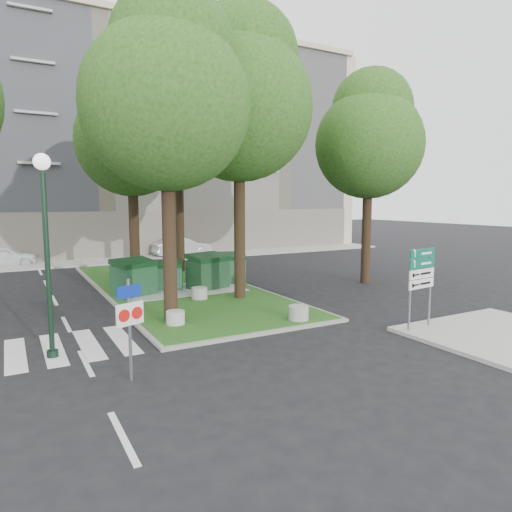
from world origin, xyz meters
TOP-DOWN VIEW (x-y plane):
  - ground at (0.00, 0.00)m, footprint 120.00×120.00m
  - median_island at (0.50, 8.00)m, footprint 6.00×16.00m
  - median_kerb at (0.50, 8.00)m, footprint 6.30×16.30m
  - sidewalk_corner at (6.50, -3.50)m, footprint 5.00×4.00m
  - building_sidewalk at (0.00, 18.50)m, footprint 42.00×3.00m
  - zebra_crossing at (-3.75, 1.50)m, footprint 5.00×3.00m
  - apartment_building at (0.00, 26.00)m, footprint 41.00×12.00m
  - tree_median_near_left at (-1.41, 2.56)m, footprint 5.20×5.20m
  - tree_median_near_right at (2.09, 4.56)m, footprint 5.60×5.60m
  - tree_median_mid at (-0.91, 9.06)m, footprint 4.80×4.80m
  - tree_median_far at (2.29, 12.06)m, footprint 5.80×5.80m
  - tree_street_right at (9.09, 5.06)m, footprint 5.00×5.00m
  - dumpster_a at (-1.58, 6.94)m, footprint 1.93×1.66m
  - dumpster_b at (0.02, 7.59)m, footprint 1.58×1.35m
  - dumpster_c at (1.62, 6.85)m, footprint 1.92×1.58m
  - dumpster_d at (3.00, 7.67)m, footprint 1.73×1.39m
  - bollard_left at (-1.55, 1.93)m, footprint 0.58×0.58m
  - bollard_right at (2.10, 0.50)m, footprint 0.64×0.64m
  - bollard_mid at (0.48, 5.00)m, footprint 0.62×0.62m
  - litter_bin at (2.47, 8.30)m, footprint 0.40×0.40m
  - street_lamp at (-5.17, 0.84)m, footprint 0.41×0.41m
  - traffic_sign_pole at (-3.77, -1.61)m, footprint 0.65×0.28m
  - directional_sign at (4.80, -2.00)m, footprint 1.20×0.21m
  - car_white at (-6.23, 19.50)m, footprint 3.67×1.61m
  - car_silver at (4.79, 19.09)m, footprint 4.15×1.64m

SIDE VIEW (x-z plane):
  - ground at x=0.00m, z-range 0.00..0.00m
  - zebra_crossing at x=-3.75m, z-range 0.00..0.01m
  - median_kerb at x=0.50m, z-range 0.00..0.10m
  - median_island at x=0.50m, z-range 0.00..0.12m
  - sidewalk_corner at x=6.50m, z-range 0.00..0.12m
  - building_sidewalk at x=0.00m, z-range 0.00..0.12m
  - bollard_left at x=-1.55m, z-range 0.12..0.53m
  - bollard_mid at x=0.48m, z-range 0.12..0.56m
  - bollard_right at x=2.10m, z-range 0.12..0.58m
  - litter_bin at x=2.47m, z-range 0.12..0.82m
  - car_white at x=-6.23m, z-range 0.00..1.23m
  - car_silver at x=4.79m, z-range 0.00..1.34m
  - dumpster_b at x=0.02m, z-range 0.09..1.33m
  - dumpster_d at x=3.00m, z-range 0.09..1.50m
  - dumpster_a at x=-1.58m, z-range 0.09..1.59m
  - dumpster_c at x=1.62m, z-range 0.09..1.63m
  - traffic_sign_pole at x=-3.77m, z-range 0.32..2.60m
  - directional_sign at x=4.80m, z-range 0.51..2.92m
  - street_lamp at x=-5.17m, z-range 0.65..5.74m
  - tree_median_mid at x=-0.91m, z-range 1.98..11.97m
  - tree_street_right at x=9.09m, z-range 1.95..12.02m
  - tree_median_near_left at x=-1.41m, z-range 2.05..12.58m
  - tree_median_near_right at x=2.09m, z-range 2.26..13.72m
  - apartment_building at x=0.00m, z-range 0.00..16.00m
  - tree_median_far at x=2.29m, z-range 2.36..14.28m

